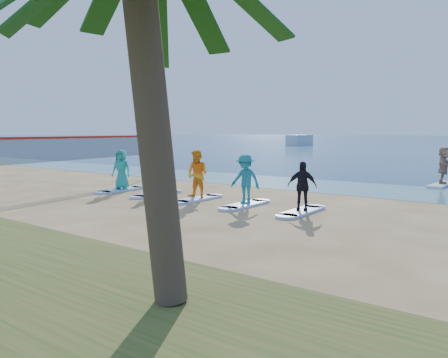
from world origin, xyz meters
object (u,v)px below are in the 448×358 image
Objects in this scene: student_2 at (197,174)px; student_3 at (245,179)px; student_0 at (121,169)px; student_4 at (302,186)px; volleyball_net at (83,148)px; surfboard_0 at (122,190)px; surfboard_4 at (302,212)px; boat_offshore_a at (300,145)px; paddleboard at (443,185)px; surfboard_1 at (157,194)px; surfboard_3 at (245,205)px; paddleboarder at (444,165)px; surfboard_2 at (198,199)px; student_1 at (157,174)px.

student_2 reaches higher than student_3.
student_0 reaches higher than student_4.
student_2 is at bearing 6.16° from volleyball_net.
surfboard_0 is 1.00× the size of surfboard_4.
boat_offshore_a reaches higher than surfboard_0.
surfboard_0 is at bearing 176.68° from student_3.
paddleboard is 14.03m from surfboard_1.
paddleboarder is at bearing 66.90° from surfboard_3.
surfboard_3 is at bearing 0.00° from surfboard_2.
student_0 is (1.83, 0.68, -0.92)m from volleyball_net.
paddleboard reaches higher than surfboard_0.
surfboard_1 and surfboard_2 have the same top height.
student_1 is 0.74× the size of surfboard_4.
surfboard_0 is 9.02m from student_4.
boat_offshore_a reaches higher than surfboard_1.
surfboard_2 is 2.24m from surfboard_3.
student_2 reaches higher than surfboard_2.
surfboard_1 is 1.24× the size of student_3.
paddleboard is at bearing 40.96° from volleyball_net.
student_2 is 1.16× the size of student_4.
paddleboarder is 12.74m from surfboard_2.
student_2 reaches higher than paddleboarder.
surfboard_4 is (10.81, 0.68, -1.86)m from volleyball_net.
volleyball_net reaches higher than student_1.
volleyball_net is at bearing -174.97° from student_1.
boat_offshore_a is at bearing 109.50° from student_2.
surfboard_2 and surfboard_3 have the same top height.
student_1 is at bearing 131.74° from paddleboarder.
surfboard_2 is (6.32, 0.68, -1.86)m from volleyball_net.
surfboard_4 is (2.24, 0.00, 0.00)m from surfboard_3.
student_2 is (-6.82, -10.72, -0.00)m from paddleboarder.
surfboard_0 is at bearing 175.86° from student_2.
paddleboard is 1.85× the size of student_1.
student_0 is 0.81× the size of surfboard_3.
volleyball_net is 5.05× the size of student_3.
student_2 is at bearing 180.00° from surfboard_4.
student_0 is at bearing 0.00° from surfboard_0.
surfboard_4 is at bearing -67.22° from boat_offshore_a.
student_1 is (4.07, 0.68, -1.01)m from volleyball_net.
paddleboarder is 0.82× the size of surfboard_1.
student_4 is at bearing -4.48° from student_1.
student_2 is (4.49, 0.00, 0.05)m from student_0.
student_1 reaches higher than paddleboard.
paddleboard is at bearing 49.79° from surfboard_1.
surfboard_3 is 1.36× the size of student_4.
surfboard_1 is (-9.06, -10.72, -0.01)m from paddleboard.
student_0 is 9.03m from surfboard_4.
paddleboard is at bearing 54.92° from student_4.
paddleboard is at bearing -60.99° from boat_offshore_a.
volleyball_net is at bearing -178.76° from student_3.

